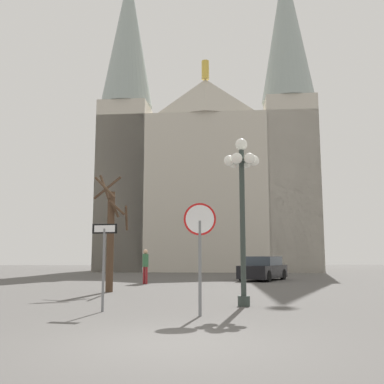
# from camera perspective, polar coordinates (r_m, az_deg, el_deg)

# --- Properties ---
(ground_plane) EXTENTS (120.00, 120.00, 0.00)m
(ground_plane) POSITION_cam_1_polar(r_m,az_deg,el_deg) (7.81, -2.58, -19.23)
(ground_plane) COLOR #514F4C
(cathedral) EXTENTS (21.49, 13.89, 31.38)m
(cathedral) POSITION_cam_1_polar(r_m,az_deg,el_deg) (43.60, 2.08, 2.85)
(cathedral) COLOR #BCB5A5
(cathedral) RESTS_ON ground
(stop_sign) EXTENTS (0.82, 0.08, 2.81)m
(stop_sign) POSITION_cam_1_polar(r_m,az_deg,el_deg) (11.08, 1.03, -5.68)
(stop_sign) COLOR slate
(stop_sign) RESTS_ON ground
(one_way_arrow_sign) EXTENTS (0.70, 0.21, 2.34)m
(one_way_arrow_sign) POSITION_cam_1_polar(r_m,az_deg,el_deg) (12.15, -11.42, -7.96)
(one_way_arrow_sign) COLOR slate
(one_way_arrow_sign) RESTS_ON ground
(street_lamp) EXTENTS (1.10, 0.99, 5.07)m
(street_lamp) POSITION_cam_1_polar(r_m,az_deg,el_deg) (13.41, 6.54, 0.48)
(street_lamp) COLOR #2D3833
(street_lamp) RESTS_ON ground
(bare_tree) EXTENTS (1.56, 1.54, 4.93)m
(bare_tree) POSITION_cam_1_polar(r_m,az_deg,el_deg) (18.50, -10.57, -5.33)
(bare_tree) COLOR #473323
(bare_tree) RESTS_ON ground
(parked_car_near_black) EXTENTS (3.63, 4.49, 1.42)m
(parked_car_near_black) POSITION_cam_1_polar(r_m,az_deg,el_deg) (26.86, 9.30, -9.89)
(parked_car_near_black) COLOR black
(parked_car_near_black) RESTS_ON ground
(pedestrian_walking) EXTENTS (0.32, 0.32, 1.79)m
(pedestrian_walking) POSITION_cam_1_polar(r_m,az_deg,el_deg) (23.28, -6.10, -9.17)
(pedestrian_walking) COLOR maroon
(pedestrian_walking) RESTS_ON ground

